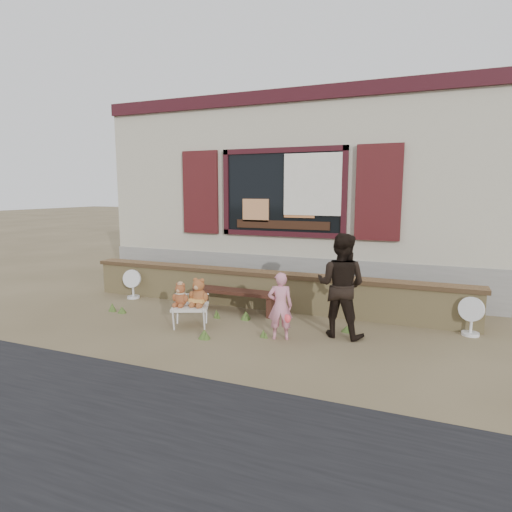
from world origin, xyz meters
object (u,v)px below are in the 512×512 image
at_px(folding_chair, 190,308).
at_px(child, 280,306).
at_px(teddy_bear_left, 181,294).
at_px(adult, 341,285).
at_px(bench, 236,296).
at_px(teddy_bear_right, 199,292).

xyz_separation_m(folding_chair, child, (1.47, -0.00, 0.18)).
relative_size(teddy_bear_left, adult, 0.25).
xyz_separation_m(teddy_bear_left, adult, (2.35, 0.51, 0.23)).
distance_m(bench, teddy_bear_right, 0.99).
xyz_separation_m(bench, teddy_bear_right, (-0.18, -0.94, 0.27)).
relative_size(folding_chair, teddy_bear_left, 1.88).
xyz_separation_m(child, adult, (0.76, 0.46, 0.27)).
distance_m(teddy_bear_left, teddy_bear_right, 0.28).
relative_size(child, adult, 0.64).
distance_m(child, adult, 0.92).
height_order(bench, teddy_bear_right, teddy_bear_right).
bearing_deg(folding_chair, bench, 48.59).
bearing_deg(bench, adult, -14.86).
distance_m(bench, teddy_bear_left, 1.16).
bearing_deg(bench, folding_chair, -106.46).
bearing_deg(teddy_bear_right, teddy_bear_left, 180.00).
xyz_separation_m(bench, teddy_bear_left, (-0.44, -1.05, 0.23)).
relative_size(teddy_bear_left, teddy_bear_right, 0.83).
bearing_deg(teddy_bear_right, adult, -13.27).
height_order(folding_chair, teddy_bear_left, teddy_bear_left).
relative_size(teddy_bear_right, adult, 0.30).
bearing_deg(adult, teddy_bear_right, 18.47).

